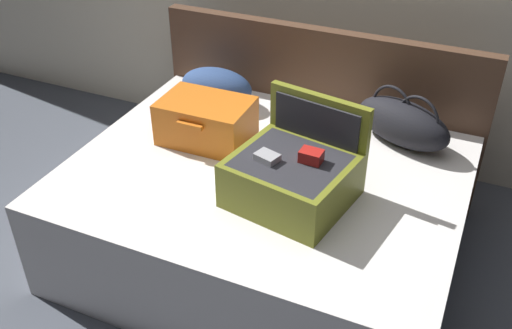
{
  "coord_description": "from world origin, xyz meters",
  "views": [
    {
      "loc": [
        0.94,
        -1.81,
        2.2
      ],
      "look_at": [
        0.0,
        0.28,
        0.66
      ],
      "focal_mm": 40.75,
      "sensor_mm": 36.0,
      "label": 1
    }
  ],
  "objects_px": {
    "hard_case_medium": "(206,121)",
    "duffel_bag": "(403,122)",
    "pillow_near_headboard": "(216,87)",
    "bed": "(265,213)",
    "hard_case_large": "(293,174)"
  },
  "relations": [
    {
      "from": "bed",
      "to": "hard_case_medium",
      "type": "bearing_deg",
      "value": 161.83
    },
    {
      "from": "hard_case_large",
      "to": "duffel_bag",
      "type": "relative_size",
      "value": 0.99
    },
    {
      "from": "duffel_bag",
      "to": "pillow_near_headboard",
      "type": "bearing_deg",
      "value": 179.85
    },
    {
      "from": "duffel_bag",
      "to": "bed",
      "type": "bearing_deg",
      "value": -136.32
    },
    {
      "from": "hard_case_medium",
      "to": "duffel_bag",
      "type": "height_order",
      "value": "duffel_bag"
    },
    {
      "from": "hard_case_medium",
      "to": "pillow_near_headboard",
      "type": "height_order",
      "value": "hard_case_medium"
    },
    {
      "from": "hard_case_large",
      "to": "pillow_near_headboard",
      "type": "distance_m",
      "value": 1.03
    },
    {
      "from": "duffel_bag",
      "to": "pillow_near_headboard",
      "type": "relative_size",
      "value": 1.33
    },
    {
      "from": "bed",
      "to": "hard_case_medium",
      "type": "relative_size",
      "value": 4.05
    },
    {
      "from": "bed",
      "to": "duffel_bag",
      "type": "bearing_deg",
      "value": 43.68
    },
    {
      "from": "hard_case_large",
      "to": "pillow_near_headboard",
      "type": "bearing_deg",
      "value": 147.33
    },
    {
      "from": "bed",
      "to": "hard_case_large",
      "type": "height_order",
      "value": "hard_case_large"
    },
    {
      "from": "hard_case_large",
      "to": "hard_case_medium",
      "type": "bearing_deg",
      "value": 164.13
    },
    {
      "from": "bed",
      "to": "pillow_near_headboard",
      "type": "distance_m",
      "value": 0.86
    },
    {
      "from": "bed",
      "to": "hard_case_large",
      "type": "bearing_deg",
      "value": -38.61
    }
  ]
}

